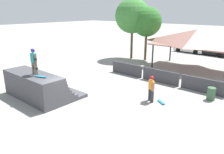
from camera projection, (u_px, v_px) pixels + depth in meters
ground_plane at (75, 107)px, 13.38m from camera, size 160.00×160.00×0.00m
quarter_pipe_ramp at (38, 87)px, 14.69m from camera, size 4.95×3.37×1.74m
skater_on_deck at (34, 60)px, 13.59m from camera, size 0.73×0.27×1.70m
skateboard_on_deck at (41, 76)px, 13.38m from camera, size 0.87×0.46×0.09m
bystander_walking at (151, 87)px, 13.94m from camera, size 0.61×0.48×1.73m
skateboard_on_ground at (161, 102)px, 13.95m from camera, size 0.75×0.60×0.09m
barrier_fence at (160, 76)px, 17.75m from camera, size 10.08×0.12×1.05m
pavilion_shelter at (197, 38)px, 20.94m from camera, size 8.39×4.68×3.95m
tree_beside_pavilion at (147, 22)px, 24.61m from camera, size 3.35×3.35×6.08m
tree_far_back at (132, 16)px, 25.22m from camera, size 4.01×4.01×7.03m
trash_bin at (211, 94)px, 14.33m from camera, size 0.52×0.52×0.85m
parked_car_white at (189, 48)px, 30.36m from camera, size 4.18×1.83×1.27m
parked_car_black at (212, 51)px, 28.50m from camera, size 4.30×2.17×1.27m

